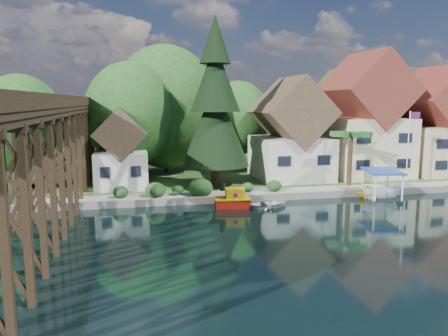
{
  "coord_description": "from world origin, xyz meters",
  "views": [
    {
      "loc": [
        -9.73,
        -28.87,
        8.9
      ],
      "look_at": [
        -2.48,
        6.0,
        3.42
      ],
      "focal_mm": 35.0,
      "sensor_mm": 36.0,
      "label": 1
    }
  ],
  "objects_px": {
    "house_center": "(365,123)",
    "tugboat": "(233,200)",
    "conifer": "(215,105)",
    "palm_tree": "(351,136)",
    "boat_canopy": "(382,187)",
    "house_right": "(437,128)",
    "flagpole": "(410,140)",
    "boat_yellow": "(369,191)",
    "house_left": "(291,136)",
    "shed": "(121,154)",
    "trestle_bridge": "(47,150)",
    "boat_white_a": "(269,203)"
  },
  "relations": [
    {
      "from": "house_center",
      "to": "tugboat",
      "type": "relative_size",
      "value": 4.43
    },
    {
      "from": "conifer",
      "to": "palm_tree",
      "type": "bearing_deg",
      "value": -12.89
    },
    {
      "from": "conifer",
      "to": "boat_canopy",
      "type": "xyz_separation_m",
      "value": [
        14.11,
        -7.07,
        -7.31
      ]
    },
    {
      "from": "house_center",
      "to": "conifer",
      "type": "distance_m",
      "value": 18.16
    },
    {
      "from": "tugboat",
      "to": "boat_canopy",
      "type": "distance_m",
      "value": 13.98
    },
    {
      "from": "house_right",
      "to": "conifer",
      "type": "distance_m",
      "value": 27.05
    },
    {
      "from": "house_right",
      "to": "flagpole",
      "type": "relative_size",
      "value": 1.67
    },
    {
      "from": "palm_tree",
      "to": "boat_yellow",
      "type": "relative_size",
      "value": 2.28
    },
    {
      "from": "house_right",
      "to": "house_left",
      "type": "bearing_deg",
      "value": -180.0
    },
    {
      "from": "house_left",
      "to": "boat_yellow",
      "type": "xyz_separation_m",
      "value": [
        4.48,
        -8.89,
        -4.47
      ]
    },
    {
      "from": "tugboat",
      "to": "shed",
      "type": "bearing_deg",
      "value": 138.54
    },
    {
      "from": "trestle_bridge",
      "to": "house_left",
      "type": "xyz_separation_m",
      "value": [
        23.0,
        10.83,
        -0.21
      ]
    },
    {
      "from": "tugboat",
      "to": "boat_canopy",
      "type": "height_order",
      "value": "boat_canopy"
    },
    {
      "from": "house_right",
      "to": "palm_tree",
      "type": "height_order",
      "value": "house_right"
    },
    {
      "from": "palm_tree",
      "to": "shed",
      "type": "bearing_deg",
      "value": 169.86
    },
    {
      "from": "house_right",
      "to": "boat_yellow",
      "type": "relative_size",
      "value": 4.94
    },
    {
      "from": "house_left",
      "to": "boat_canopy",
      "type": "bearing_deg",
      "value": -60.97
    },
    {
      "from": "house_left",
      "to": "conifer",
      "type": "bearing_deg",
      "value": -164.14
    },
    {
      "from": "house_right",
      "to": "boat_canopy",
      "type": "height_order",
      "value": "house_right"
    },
    {
      "from": "house_left",
      "to": "shed",
      "type": "bearing_deg",
      "value": -175.23
    },
    {
      "from": "shed",
      "to": "palm_tree",
      "type": "bearing_deg",
      "value": -10.14
    },
    {
      "from": "house_right",
      "to": "boat_canopy",
      "type": "xyz_separation_m",
      "value": [
        -12.69,
        -9.57,
        -4.62
      ]
    },
    {
      "from": "flagpole",
      "to": "house_center",
      "type": "bearing_deg",
      "value": 97.56
    },
    {
      "from": "house_left",
      "to": "palm_tree",
      "type": "bearing_deg",
      "value": -52.48
    },
    {
      "from": "house_left",
      "to": "house_center",
      "type": "distance_m",
      "value": 9.1
    },
    {
      "from": "palm_tree",
      "to": "tugboat",
      "type": "relative_size",
      "value": 1.83
    },
    {
      "from": "shed",
      "to": "conifer",
      "type": "height_order",
      "value": "conifer"
    },
    {
      "from": "boat_white_a",
      "to": "boat_canopy",
      "type": "bearing_deg",
      "value": -99.9
    },
    {
      "from": "boat_yellow",
      "to": "shed",
      "type": "bearing_deg",
      "value": 83.59
    },
    {
      "from": "trestle_bridge",
      "to": "boat_canopy",
      "type": "bearing_deg",
      "value": 2.55
    },
    {
      "from": "trestle_bridge",
      "to": "tugboat",
      "type": "distance_m",
      "value": 15.13
    },
    {
      "from": "boat_white_a",
      "to": "flagpole",
      "type": "bearing_deg",
      "value": -90.34
    },
    {
      "from": "boat_yellow",
      "to": "conifer",
      "type": "bearing_deg",
      "value": 76.07
    },
    {
      "from": "shed",
      "to": "palm_tree",
      "type": "height_order",
      "value": "shed"
    },
    {
      "from": "flagpole",
      "to": "boat_white_a",
      "type": "bearing_deg",
      "value": -166.62
    },
    {
      "from": "trestle_bridge",
      "to": "house_right",
      "type": "relative_size",
      "value": 3.55
    },
    {
      "from": "boat_white_a",
      "to": "boat_yellow",
      "type": "relative_size",
      "value": 1.39
    },
    {
      "from": "conifer",
      "to": "boat_canopy",
      "type": "bearing_deg",
      "value": -26.62
    },
    {
      "from": "house_right",
      "to": "shed",
      "type": "xyz_separation_m",
      "value": [
        -36.0,
        -1.5,
        -1.95
      ]
    },
    {
      "from": "tugboat",
      "to": "conifer",
      "type": "bearing_deg",
      "value": 91.09
    },
    {
      "from": "house_center",
      "to": "flagpole",
      "type": "distance_m",
      "value": 7.29
    },
    {
      "from": "flagpole",
      "to": "boat_yellow",
      "type": "relative_size",
      "value": 2.96
    },
    {
      "from": "shed",
      "to": "boat_white_a",
      "type": "distance_m",
      "value": 15.59
    },
    {
      "from": "house_right",
      "to": "flagpole",
      "type": "height_order",
      "value": "house_right"
    },
    {
      "from": "palm_tree",
      "to": "tugboat",
      "type": "bearing_deg",
      "value": -161.59
    },
    {
      "from": "house_center",
      "to": "tugboat",
      "type": "height_order",
      "value": "house_center"
    },
    {
      "from": "conifer",
      "to": "boat_yellow",
      "type": "relative_size",
      "value": 6.56
    },
    {
      "from": "boat_canopy",
      "to": "tugboat",
      "type": "bearing_deg",
      "value": -179.24
    },
    {
      "from": "shed",
      "to": "trestle_bridge",
      "type": "bearing_deg",
      "value": -118.19
    },
    {
      "from": "boat_white_a",
      "to": "palm_tree",
      "type": "bearing_deg",
      "value": -77.52
    }
  ]
}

